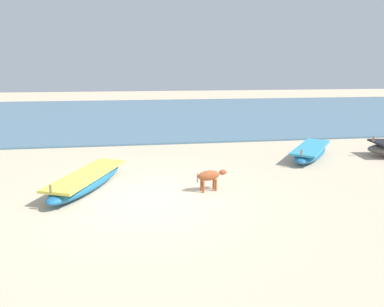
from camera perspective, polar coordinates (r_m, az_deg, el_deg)
ground at (r=8.68m, az=-7.13°, el=-7.60°), size 80.00×80.00×0.00m
sea_water at (r=24.49m, az=-8.16°, el=6.52°), size 60.00×20.00×0.08m
fishing_boat_0 at (r=9.75m, az=-16.80°, el=-4.19°), size 2.07×3.47×0.62m
fishing_boat_3 at (r=13.17m, az=18.92°, el=0.31°), size 2.71×3.11×0.62m
calf_near_rust at (r=9.13m, az=2.94°, el=-3.75°), size 0.85×0.38×0.56m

